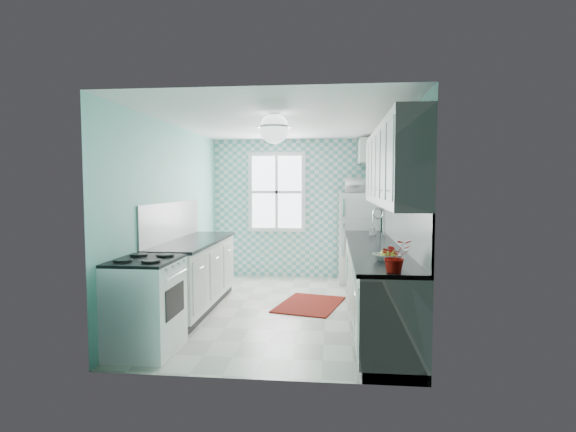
# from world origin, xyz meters

# --- Properties ---
(floor) EXTENTS (3.00, 4.40, 0.02)m
(floor) POSITION_xyz_m (0.00, 0.00, -0.01)
(floor) COLOR silver
(floor) RESTS_ON ground
(ceiling) EXTENTS (3.00, 4.40, 0.02)m
(ceiling) POSITION_xyz_m (0.00, 0.00, 2.51)
(ceiling) COLOR white
(ceiling) RESTS_ON wall_back
(wall_back) EXTENTS (3.00, 0.02, 2.50)m
(wall_back) POSITION_xyz_m (0.00, 2.21, 1.25)
(wall_back) COLOR #79CBBA
(wall_back) RESTS_ON floor
(wall_front) EXTENTS (3.00, 0.02, 2.50)m
(wall_front) POSITION_xyz_m (0.00, -2.21, 1.25)
(wall_front) COLOR #79CBBA
(wall_front) RESTS_ON floor
(wall_left) EXTENTS (0.02, 4.40, 2.50)m
(wall_left) POSITION_xyz_m (-1.51, 0.00, 1.25)
(wall_left) COLOR #79CBBA
(wall_left) RESTS_ON floor
(wall_right) EXTENTS (0.02, 4.40, 2.50)m
(wall_right) POSITION_xyz_m (1.51, 0.00, 1.25)
(wall_right) COLOR #79CBBA
(wall_right) RESTS_ON floor
(accent_wall) EXTENTS (3.00, 0.01, 2.50)m
(accent_wall) POSITION_xyz_m (0.00, 2.19, 1.25)
(accent_wall) COLOR #61B1AB
(accent_wall) RESTS_ON wall_back
(window) EXTENTS (1.04, 0.05, 1.44)m
(window) POSITION_xyz_m (-0.35, 2.16, 1.55)
(window) COLOR white
(window) RESTS_ON wall_back
(backsplash_right) EXTENTS (0.02, 3.60, 0.51)m
(backsplash_right) POSITION_xyz_m (1.49, -0.40, 1.20)
(backsplash_right) COLOR white
(backsplash_right) RESTS_ON wall_right
(backsplash_left) EXTENTS (0.02, 2.15, 0.51)m
(backsplash_left) POSITION_xyz_m (-1.49, -0.07, 1.20)
(backsplash_left) COLOR white
(backsplash_left) RESTS_ON wall_left
(upper_cabinets_right) EXTENTS (0.33, 3.20, 0.90)m
(upper_cabinets_right) POSITION_xyz_m (1.33, -0.60, 1.90)
(upper_cabinets_right) COLOR silver
(upper_cabinets_right) RESTS_ON wall_right
(upper_cabinet_fridge) EXTENTS (0.40, 0.74, 0.40)m
(upper_cabinet_fridge) POSITION_xyz_m (1.30, 1.83, 2.25)
(upper_cabinet_fridge) COLOR silver
(upper_cabinet_fridge) RESTS_ON wall_right
(ceiling_light) EXTENTS (0.34, 0.34, 0.35)m
(ceiling_light) POSITION_xyz_m (0.00, -0.80, 2.32)
(ceiling_light) COLOR silver
(ceiling_light) RESTS_ON ceiling
(base_cabinets_right) EXTENTS (0.60, 3.60, 0.90)m
(base_cabinets_right) POSITION_xyz_m (1.20, -0.40, 0.45)
(base_cabinets_right) COLOR white
(base_cabinets_right) RESTS_ON floor
(countertop_right) EXTENTS (0.63, 3.60, 0.04)m
(countertop_right) POSITION_xyz_m (1.19, -0.40, 0.92)
(countertop_right) COLOR black
(countertop_right) RESTS_ON base_cabinets_right
(base_cabinets_left) EXTENTS (0.60, 2.15, 0.90)m
(base_cabinets_left) POSITION_xyz_m (-1.20, -0.07, 0.45)
(base_cabinets_left) COLOR white
(base_cabinets_left) RESTS_ON floor
(countertop_left) EXTENTS (0.63, 2.15, 0.04)m
(countertop_left) POSITION_xyz_m (-1.19, -0.07, 0.92)
(countertop_left) COLOR black
(countertop_left) RESTS_ON base_cabinets_left
(fridge) EXTENTS (0.67, 0.67, 1.54)m
(fridge) POSITION_xyz_m (1.11, 1.82, 0.77)
(fridge) COLOR silver
(fridge) RESTS_ON floor
(stove) EXTENTS (0.62, 0.77, 0.93)m
(stove) POSITION_xyz_m (-1.20, -1.65, 0.48)
(stove) COLOR white
(stove) RESTS_ON floor
(sink) EXTENTS (0.53, 0.45, 0.53)m
(sink) POSITION_xyz_m (1.20, 0.63, 0.93)
(sink) COLOR silver
(sink) RESTS_ON countertop_right
(rug) EXTENTS (1.03, 1.27, 0.02)m
(rug) POSITION_xyz_m (0.35, 0.25, 0.01)
(rug) COLOR maroon
(rug) RESTS_ON floor
(dish_towel) EXTENTS (0.10, 0.23, 0.36)m
(dish_towel) POSITION_xyz_m (0.89, 0.71, 0.48)
(dish_towel) COLOR #6EBCB0
(dish_towel) RESTS_ON base_cabinets_right
(fruit_bowl) EXTENTS (0.31, 0.31, 0.07)m
(fruit_bowl) POSITION_xyz_m (1.20, -1.48, 0.97)
(fruit_bowl) COLOR silver
(fruit_bowl) RESTS_ON countertop_right
(potted_plant) EXTENTS (0.31, 0.29, 0.28)m
(potted_plant) POSITION_xyz_m (1.20, -2.09, 1.08)
(potted_plant) COLOR #AB162A
(potted_plant) RESTS_ON countertop_right
(soap_bottle) EXTENTS (0.10, 0.10, 0.17)m
(soap_bottle) POSITION_xyz_m (1.25, 0.73, 1.03)
(soap_bottle) COLOR #A3B7BC
(soap_bottle) RESTS_ON countertop_right
(microwave) EXTENTS (0.48, 0.33, 0.26)m
(microwave) POSITION_xyz_m (1.11, 1.82, 1.67)
(microwave) COLOR white
(microwave) RESTS_ON fridge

